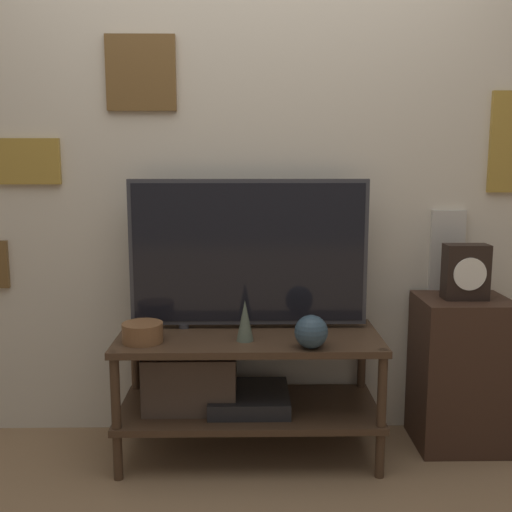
{
  "coord_description": "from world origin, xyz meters",
  "views": [
    {
      "loc": [
        -0.01,
        -2.29,
        1.34
      ],
      "look_at": [
        0.03,
        0.29,
        0.92
      ],
      "focal_mm": 42.0,
      "sensor_mm": 36.0,
      "label": 1
    }
  ],
  "objects_px": {
    "television": "(248,253)",
    "vase_round_glass": "(311,332)",
    "mantel_clock": "(466,272)",
    "vase_slim_bronze": "(245,321)",
    "vase_wide_bowl": "(143,332)"
  },
  "relations": [
    {
      "from": "television",
      "to": "vase_slim_bronze",
      "type": "height_order",
      "value": "television"
    },
    {
      "from": "vase_slim_bronze",
      "to": "television",
      "type": "bearing_deg",
      "value": 85.82
    },
    {
      "from": "vase_slim_bronze",
      "to": "vase_round_glass",
      "type": "xyz_separation_m",
      "value": [
        0.27,
        -0.1,
        -0.02
      ]
    },
    {
      "from": "television",
      "to": "vase_wide_bowl",
      "type": "bearing_deg",
      "value": -155.19
    },
    {
      "from": "vase_slim_bronze",
      "to": "vase_wide_bowl",
      "type": "distance_m",
      "value": 0.44
    },
    {
      "from": "vase_slim_bronze",
      "to": "mantel_clock",
      "type": "distance_m",
      "value": 1.03
    },
    {
      "from": "vase_wide_bowl",
      "to": "mantel_clock",
      "type": "xyz_separation_m",
      "value": [
        1.44,
        0.16,
        0.23
      ]
    },
    {
      "from": "television",
      "to": "vase_slim_bronze",
      "type": "relative_size",
      "value": 6.05
    },
    {
      "from": "television",
      "to": "mantel_clock",
      "type": "xyz_separation_m",
      "value": [
        0.98,
        -0.05,
        -0.08
      ]
    },
    {
      "from": "television",
      "to": "mantel_clock",
      "type": "bearing_deg",
      "value": -2.8
    },
    {
      "from": "television",
      "to": "vase_wide_bowl",
      "type": "distance_m",
      "value": 0.59
    },
    {
      "from": "television",
      "to": "vase_wide_bowl",
      "type": "height_order",
      "value": "television"
    },
    {
      "from": "mantel_clock",
      "to": "television",
      "type": "bearing_deg",
      "value": 177.2
    },
    {
      "from": "television",
      "to": "vase_round_glass",
      "type": "xyz_separation_m",
      "value": [
        0.26,
        -0.3,
        -0.28
      ]
    },
    {
      "from": "vase_round_glass",
      "to": "mantel_clock",
      "type": "bearing_deg",
      "value": 19.37
    }
  ]
}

